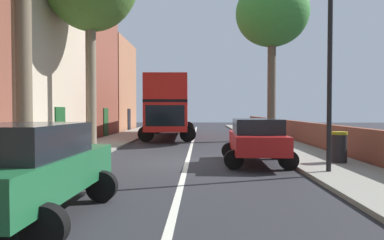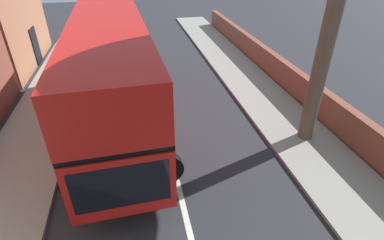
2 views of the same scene
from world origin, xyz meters
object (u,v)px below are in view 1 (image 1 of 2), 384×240
Objects in this scene: parked_car_red_right_0 at (256,138)px; parked_car_green_left_1 at (27,166)px; litter_bin_right at (339,147)px; double_decker_bus at (170,105)px; lamppost_right at (330,46)px; street_tree_right_3 at (272,15)px.

parked_car_green_left_1 reaches higher than parked_car_red_right_0.
parked_car_red_right_0 reaches higher than litter_bin_right.
double_decker_bus is at bearing 119.46° from litter_bin_right.
lamppost_right is 5.90× the size of litter_bin_right.
parked_car_red_right_0 is 0.98× the size of parked_car_green_left_1.
street_tree_right_3 reaches higher than double_decker_bus.
parked_car_green_left_1 is 0.65× the size of lamppost_right.
lamppost_right is 3.72m from litter_bin_right.
parked_car_red_right_0 is 3.71× the size of litter_bin_right.
parked_car_red_right_0 is 3.97m from lamppost_right.
lamppost_right is (-0.75, -11.71, -4.25)m from street_tree_right_3.
street_tree_right_3 is 12.43m from litter_bin_right.
double_decker_bus is at bearing 109.19° from parked_car_red_right_0.
parked_car_red_right_0 is 0.39× the size of street_tree_right_3.
street_tree_right_3 reaches higher than parked_car_green_left_1.
street_tree_right_3 is 12.47m from lamppost_right.
lamppost_right reaches higher than parked_car_green_left_1.
parked_car_red_right_0 is at bearing -104.81° from street_tree_right_3.
street_tree_right_3 reaches higher than parked_car_red_right_0.
double_decker_bus is 1.72× the size of lamppost_right.
parked_car_red_right_0 is 2.83m from litter_bin_right.
parked_car_red_right_0 is at bearing 173.22° from litter_bin_right.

